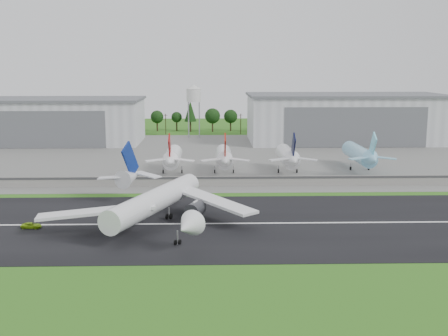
{
  "coord_description": "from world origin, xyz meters",
  "views": [
    {
      "loc": [
        3.71,
        -127.98,
        39.73
      ],
      "look_at": [
        8.05,
        40.0,
        9.0
      ],
      "focal_mm": 45.0,
      "sensor_mm": 36.0,
      "label": 1
    }
  ],
  "objects_px": {
    "parked_jet_red_a": "(172,158)",
    "parked_jet_skyblue": "(361,155)",
    "ground_vehicle": "(31,225)",
    "parked_jet_red_b": "(224,157)",
    "parked_jet_navy": "(288,157)",
    "main_airliner": "(156,206)"
  },
  "relations": [
    {
      "from": "ground_vehicle",
      "to": "parked_jet_red_a",
      "type": "height_order",
      "value": "parked_jet_red_a"
    },
    {
      "from": "main_airliner",
      "to": "parked_jet_skyblue",
      "type": "distance_m",
      "value": 101.44
    },
    {
      "from": "ground_vehicle",
      "to": "parked_jet_red_b",
      "type": "height_order",
      "value": "parked_jet_red_b"
    },
    {
      "from": "main_airliner",
      "to": "parked_jet_navy",
      "type": "bearing_deg",
      "value": -101.39
    },
    {
      "from": "parked_jet_red_a",
      "to": "parked_jet_red_b",
      "type": "bearing_deg",
      "value": 0.01
    },
    {
      "from": "ground_vehicle",
      "to": "parked_jet_navy",
      "type": "distance_m",
      "value": 101.28
    },
    {
      "from": "parked_jet_navy",
      "to": "parked_jet_skyblue",
      "type": "distance_m",
      "value": 28.97
    },
    {
      "from": "main_airliner",
      "to": "ground_vehicle",
      "type": "relative_size",
      "value": 11.54
    },
    {
      "from": "main_airliner",
      "to": "parked_jet_red_a",
      "type": "height_order",
      "value": "main_airliner"
    },
    {
      "from": "ground_vehicle",
      "to": "parked_jet_red_b",
      "type": "bearing_deg",
      "value": -31.51
    },
    {
      "from": "ground_vehicle",
      "to": "parked_jet_red_b",
      "type": "distance_m",
      "value": 85.55
    },
    {
      "from": "parked_jet_red_a",
      "to": "parked_jet_skyblue",
      "type": "distance_m",
      "value": 71.83
    },
    {
      "from": "parked_jet_red_b",
      "to": "parked_jet_skyblue",
      "type": "distance_m",
      "value": 52.65
    },
    {
      "from": "main_airliner",
      "to": "parked_jet_navy",
      "type": "relative_size",
      "value": 1.83
    },
    {
      "from": "main_airliner",
      "to": "parked_jet_skyblue",
      "type": "bearing_deg",
      "value": -113.53
    },
    {
      "from": "parked_jet_red_a",
      "to": "parked_jet_skyblue",
      "type": "relative_size",
      "value": 0.84
    },
    {
      "from": "parked_jet_red_a",
      "to": "parked_jet_navy",
      "type": "bearing_deg",
      "value": 0.02
    },
    {
      "from": "ground_vehicle",
      "to": "parked_jet_skyblue",
      "type": "height_order",
      "value": "parked_jet_skyblue"
    },
    {
      "from": "parked_jet_red_b",
      "to": "main_airliner",
      "type": "bearing_deg",
      "value": -105.86
    },
    {
      "from": "parked_jet_red_b",
      "to": "parked_jet_navy",
      "type": "bearing_deg",
      "value": 0.02
    },
    {
      "from": "ground_vehicle",
      "to": "parked_jet_red_a",
      "type": "xyz_separation_m",
      "value": [
        30.33,
        69.5,
        5.51
      ]
    },
    {
      "from": "parked_jet_navy",
      "to": "parked_jet_red_b",
      "type": "bearing_deg",
      "value": -179.98
    }
  ]
}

